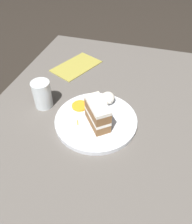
{
  "coord_description": "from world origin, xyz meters",
  "views": [
    {
      "loc": [
        -0.56,
        -0.12,
        0.59
      ],
      "look_at": [
        -0.04,
        0.03,
        0.08
      ],
      "focal_mm": 35.0,
      "sensor_mm": 36.0,
      "label": 1
    }
  ],
  "objects": [
    {
      "name": "ground_plane",
      "position": [
        0.0,
        0.0,
        0.0
      ],
      "size": [
        6.0,
        6.0,
        0.0
      ],
      "primitive_type": "plane",
      "color": "black",
      "rests_on": "ground"
    },
    {
      "name": "cake_slice",
      "position": [
        -0.06,
        0.02,
        0.1
      ],
      "size": [
        0.12,
        0.11,
        0.09
      ],
      "rotation": [
        0.0,
        0.0,
        5.38
      ],
      "color": "brown",
      "rests_on": "plate"
    },
    {
      "name": "drinking_glass",
      "position": [
        -0.01,
        0.25,
        0.08
      ],
      "size": [
        0.07,
        0.07,
        0.11
      ],
      "color": "silver",
      "rests_on": "dining_table"
    },
    {
      "name": "orange_garnish",
      "position": [
        -0.0,
        0.11,
        0.05
      ],
      "size": [
        0.06,
        0.06,
        0.01
      ],
      "primitive_type": "cylinder",
      "color": "orange",
      "rests_on": "plate"
    },
    {
      "name": "dining_table",
      "position": [
        0.0,
        0.0,
        0.02
      ],
      "size": [
        1.15,
        0.9,
        0.03
      ],
      "primitive_type": "cube",
      "color": "#56514C",
      "rests_on": "ground"
    },
    {
      "name": "carrot_shreds_scatter",
      "position": [
        -0.0,
        0.06,
        0.05
      ],
      "size": [
        0.15,
        0.06,
        0.0
      ],
      "color": "orange",
      "rests_on": "plate"
    },
    {
      "name": "cream_dollop",
      "position": [
        0.05,
        0.01,
        0.07
      ],
      "size": [
        0.06,
        0.05,
        0.04
      ],
      "primitive_type": "ellipsoid",
      "color": "white",
      "rests_on": "plate"
    },
    {
      "name": "plate",
      "position": [
        -0.04,
        0.03,
        0.04
      ],
      "size": [
        0.29,
        0.29,
        0.02
      ],
      "primitive_type": "cylinder",
      "color": "silver",
      "rests_on": "dining_table"
    },
    {
      "name": "menu_card",
      "position": [
        0.28,
        0.22,
        0.03
      ],
      "size": [
        0.26,
        0.22,
        0.0
      ],
      "primitive_type": "cube",
      "rotation": [
        0.0,
        0.0,
        4.28
      ],
      "color": "#9E933D",
      "rests_on": "dining_table"
    }
  ]
}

